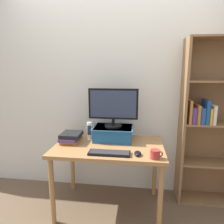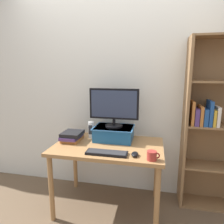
{
  "view_description": "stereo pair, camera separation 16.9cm",
  "coord_description": "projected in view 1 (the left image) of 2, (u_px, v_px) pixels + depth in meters",
  "views": [
    {
      "loc": [
        0.29,
        -1.96,
        1.49
      ],
      "look_at": [
        0.02,
        0.07,
        1.08
      ],
      "focal_mm": 32.0,
      "sensor_mm": 36.0,
      "label": 1
    },
    {
      "loc": [
        0.45,
        -1.93,
        1.49
      ],
      "look_at": [
        0.02,
        0.07,
        1.08
      ],
      "focal_mm": 32.0,
      "sensor_mm": 36.0,
      "label": 2
    }
  ],
  "objects": [
    {
      "name": "bookshelf_unit",
      "position": [
        214.0,
        122.0,
        2.21
      ],
      "size": [
        0.78,
        0.28,
        1.84
      ],
      "color": "olive",
      "rests_on": "ground_plane"
    },
    {
      "name": "back_wall",
      "position": [
        114.0,
        88.0,
        2.43
      ],
      "size": [
        7.0,
        0.08,
        2.6
      ],
      "color": "silver",
      "rests_on": "ground_plane"
    },
    {
      "name": "book_stack",
      "position": [
        71.0,
        137.0,
        2.17
      ],
      "size": [
        0.21,
        0.27,
        0.11
      ],
      "color": "#AD662D",
      "rests_on": "desk"
    },
    {
      "name": "desk",
      "position": [
        109.0,
        153.0,
        2.11
      ],
      "size": [
        1.13,
        0.72,
        0.74
      ],
      "color": "#9E7042",
      "rests_on": "ground_plane"
    },
    {
      "name": "desk_speaker",
      "position": [
        90.0,
        130.0,
        2.28
      ],
      "size": [
        0.07,
        0.07,
        0.19
      ],
      "color": "silver",
      "rests_on": "desk"
    },
    {
      "name": "coffee_mug",
      "position": [
        155.0,
        154.0,
        1.76
      ],
      "size": [
        0.11,
        0.09,
        0.08
      ],
      "color": "#9E2D28",
      "rests_on": "desk"
    },
    {
      "name": "riser_box",
      "position": [
        113.0,
        133.0,
        2.24
      ],
      "size": [
        0.44,
        0.33,
        0.15
      ],
      "color": "#195189",
      "rests_on": "desk"
    },
    {
      "name": "computer_monitor",
      "position": [
        113.0,
        106.0,
        2.18
      ],
      "size": [
        0.54,
        0.19,
        0.43
      ],
      "color": "black",
      "rests_on": "riser_box"
    },
    {
      "name": "keyboard",
      "position": [
        109.0,
        153.0,
        1.85
      ],
      "size": [
        0.39,
        0.13,
        0.02
      ],
      "color": "black",
      "rests_on": "desk"
    },
    {
      "name": "computer_mouse",
      "position": [
        138.0,
        153.0,
        1.83
      ],
      "size": [
        0.06,
        0.1,
        0.04
      ],
      "color": "black",
      "rests_on": "desk"
    },
    {
      "name": "ground_plane",
      "position": [
        109.0,
        207.0,
        2.24
      ],
      "size": [
        12.0,
        12.0,
        0.0
      ],
      "primitive_type": "plane",
      "color": "brown"
    }
  ]
}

